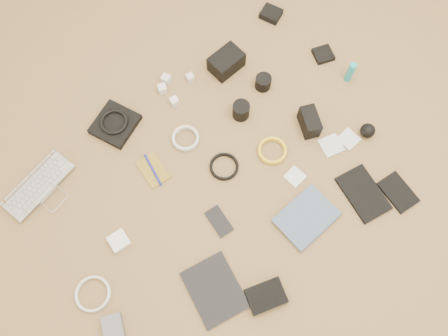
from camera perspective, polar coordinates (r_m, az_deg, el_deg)
laptop at (r=1.80m, az=-22.18°, el=-2.91°), size 0.33×0.26×0.02m
headphone_pouch at (r=1.82m, az=-14.03°, el=5.57°), size 0.21×0.21×0.03m
headphones at (r=1.81m, az=-14.19°, el=5.87°), size 0.14×0.14×0.01m
charger_a at (r=1.89m, az=-7.58°, el=11.46°), size 0.04×0.04×0.03m
charger_b at (r=1.87m, az=-8.04°, el=10.23°), size 0.04×0.04×0.03m
charger_c at (r=1.89m, az=-4.45°, el=11.73°), size 0.03×0.03×0.03m
charger_d at (r=1.83m, az=-6.50°, el=8.66°), size 0.04×0.04×0.03m
dslr_camera at (r=1.89m, az=0.30°, el=13.66°), size 0.14×0.11×0.08m
lens_pouch at (r=2.09m, az=6.16°, el=19.38°), size 0.10×0.11×0.03m
notebook_olive at (r=1.73m, az=-9.25°, el=-0.30°), size 0.09×0.13×0.01m
pen_blue at (r=1.72m, az=-9.29°, el=-0.21°), size 0.03×0.14×0.01m
cable_white_a at (r=1.76m, az=-5.03°, el=3.81°), size 0.12×0.12×0.01m
lens_a at (r=1.77m, az=2.24°, el=7.52°), size 0.09×0.09×0.07m
lens_b at (r=1.85m, az=5.14°, el=11.09°), size 0.07×0.07×0.06m
card_reader at (r=2.00m, az=12.83°, el=14.26°), size 0.10×0.10×0.02m
power_brick at (r=1.66m, az=-13.55°, el=-9.25°), size 0.07×0.07×0.03m
cable_white_b at (r=1.66m, az=-16.70°, el=-15.48°), size 0.16×0.16×0.01m
cable_black at (r=1.71m, az=0.01°, el=0.14°), size 0.15×0.15×0.01m
cable_yellow at (r=1.74m, az=6.30°, el=2.19°), size 0.12×0.12×0.01m
flash at (r=1.78m, az=11.10°, el=5.93°), size 0.10×0.13×0.08m
lens_cleaner at (r=1.92m, az=16.17°, el=11.95°), size 0.03×0.03×0.10m
battery_charger at (r=1.63m, az=-14.21°, el=-19.87°), size 0.10×0.12×0.03m
tablet at (r=1.60m, az=-1.23°, el=-15.62°), size 0.21×0.25×0.01m
phone at (r=1.64m, az=-0.66°, el=-6.97°), size 0.07×0.12×0.01m
filter_case_left at (r=1.71m, az=9.23°, el=-1.14°), size 0.07×0.07×0.01m
filter_case_mid at (r=1.79m, az=13.80°, el=2.86°), size 0.10×0.10×0.01m
filter_case_right at (r=1.82m, az=15.94°, el=3.64°), size 0.08×0.08×0.01m
air_blower at (r=1.83m, az=18.25°, el=4.66°), size 0.06×0.06×0.06m
drive_case at (r=1.59m, az=5.50°, el=-16.32°), size 0.15×0.13×0.03m
paperback at (r=1.67m, az=12.66°, el=-8.32°), size 0.22×0.17×0.02m
notebook_black_a at (r=1.75m, az=17.72°, el=-3.19°), size 0.16×0.22×0.01m
notebook_black_b at (r=1.80m, az=21.77°, el=-2.96°), size 0.11×0.15×0.01m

